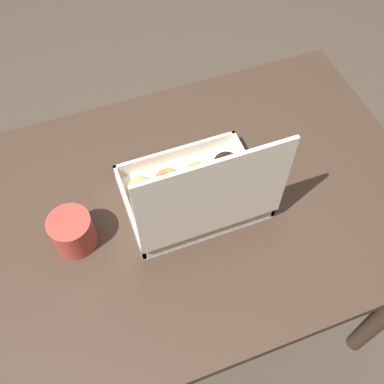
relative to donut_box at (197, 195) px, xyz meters
name	(u,v)px	position (x,y,z in m)	size (l,w,h in m)	color
ground_plane	(189,309)	(0.01, -0.02, -0.83)	(8.00, 8.00, 0.00)	#42382D
dining_table	(188,227)	(0.01, -0.02, -0.18)	(1.14, 0.75, 0.77)	#38281E
donut_box	(197,195)	(0.00, 0.00, 0.00)	(0.31, 0.25, 0.30)	white
coffee_mug	(72,231)	(0.28, -0.01, -0.01)	(0.09, 0.09, 0.09)	#A3382D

